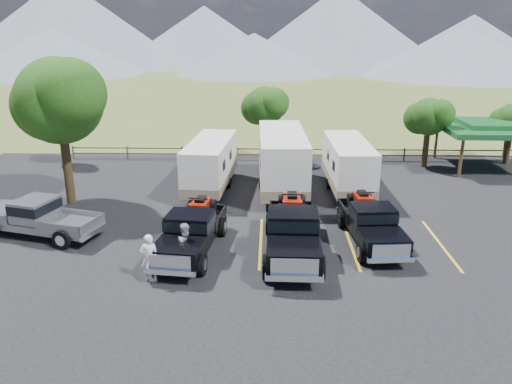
{
  "coord_description": "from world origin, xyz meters",
  "views": [
    {
      "loc": [
        -1.62,
        -16.52,
        9.25
      ],
      "look_at": [
        -2.28,
        6.43,
        1.6
      ],
      "focal_mm": 35.0,
      "sensor_mm": 36.0,
      "label": 1
    }
  ],
  "objects_px": {
    "trailer_right": "(348,165)",
    "person_a": "(149,258)",
    "pickup_silver": "(39,217)",
    "person_b": "(186,246)",
    "rig_center": "(293,230)",
    "trailer_left": "(211,164)",
    "rig_left": "(192,230)",
    "trailer_center": "(282,161)",
    "pavilion": "(488,128)",
    "rig_right": "(371,222)",
    "tree_big_nw": "(59,101)"
  },
  "relations": [
    {
      "from": "rig_right",
      "to": "trailer_right",
      "type": "relative_size",
      "value": 0.71
    },
    {
      "from": "rig_center",
      "to": "trailer_right",
      "type": "height_order",
      "value": "trailer_right"
    },
    {
      "from": "pavilion",
      "to": "trailer_right",
      "type": "xyz_separation_m",
      "value": [
        -10.08,
        -5.39,
        -1.22
      ]
    },
    {
      "from": "tree_big_nw",
      "to": "trailer_left",
      "type": "height_order",
      "value": "tree_big_nw"
    },
    {
      "from": "tree_big_nw",
      "to": "person_a",
      "type": "relative_size",
      "value": 4.08
    },
    {
      "from": "rig_right",
      "to": "trailer_right",
      "type": "xyz_separation_m",
      "value": [
        0.03,
        7.38,
        0.59
      ]
    },
    {
      "from": "tree_big_nw",
      "to": "trailer_right",
      "type": "xyz_separation_m",
      "value": [
        15.47,
        2.58,
        -4.02
      ]
    },
    {
      "from": "pavilion",
      "to": "trailer_left",
      "type": "distance_m",
      "value": 18.93
    },
    {
      "from": "pavilion",
      "to": "person_a",
      "type": "relative_size",
      "value": 3.23
    },
    {
      "from": "rig_center",
      "to": "trailer_left",
      "type": "bearing_deg",
      "value": 118.22
    },
    {
      "from": "trailer_left",
      "to": "rig_left",
      "type": "bearing_deg",
      "value": -84.6
    },
    {
      "from": "rig_left",
      "to": "pickup_silver",
      "type": "height_order",
      "value": "rig_left"
    },
    {
      "from": "rig_left",
      "to": "rig_center",
      "type": "distance_m",
      "value": 4.28
    },
    {
      "from": "rig_right",
      "to": "trailer_left",
      "type": "distance_m",
      "value": 10.89
    },
    {
      "from": "trailer_right",
      "to": "person_a",
      "type": "xyz_separation_m",
      "value": [
        -9.02,
        -11.32,
        -0.57
      ]
    },
    {
      "from": "tree_big_nw",
      "to": "pickup_silver",
      "type": "distance_m",
      "value": 6.54
    },
    {
      "from": "pickup_silver",
      "to": "rig_left",
      "type": "bearing_deg",
      "value": 94.43
    },
    {
      "from": "rig_center",
      "to": "trailer_left",
      "type": "height_order",
      "value": "trailer_left"
    },
    {
      "from": "rig_left",
      "to": "person_b",
      "type": "distance_m",
      "value": 1.53
    },
    {
      "from": "pavilion",
      "to": "rig_right",
      "type": "relative_size",
      "value": 1.03
    },
    {
      "from": "rig_left",
      "to": "person_b",
      "type": "relative_size",
      "value": 3.29
    },
    {
      "from": "trailer_center",
      "to": "rig_left",
      "type": "bearing_deg",
      "value": -117.11
    },
    {
      "from": "rig_center",
      "to": "trailer_center",
      "type": "height_order",
      "value": "trailer_center"
    },
    {
      "from": "trailer_center",
      "to": "person_b",
      "type": "distance_m",
      "value": 10.82
    },
    {
      "from": "rig_center",
      "to": "pickup_silver",
      "type": "height_order",
      "value": "rig_center"
    },
    {
      "from": "pavilion",
      "to": "rig_right",
      "type": "distance_m",
      "value": 16.39
    },
    {
      "from": "pavilion",
      "to": "person_b",
      "type": "bearing_deg",
      "value": -139.07
    },
    {
      "from": "trailer_center",
      "to": "trailer_right",
      "type": "bearing_deg",
      "value": -0.21
    },
    {
      "from": "trailer_left",
      "to": "trailer_center",
      "type": "bearing_deg",
      "value": 2.68
    },
    {
      "from": "rig_center",
      "to": "person_b",
      "type": "distance_m",
      "value": 4.5
    },
    {
      "from": "rig_center",
      "to": "rig_right",
      "type": "height_order",
      "value": "rig_center"
    },
    {
      "from": "rig_right",
      "to": "trailer_left",
      "type": "relative_size",
      "value": 0.71
    },
    {
      "from": "trailer_center",
      "to": "pickup_silver",
      "type": "xyz_separation_m",
      "value": [
        -11.23,
        -7.07,
        -0.88
      ]
    },
    {
      "from": "person_a",
      "to": "trailer_right",
      "type": "bearing_deg",
      "value": -134.34
    },
    {
      "from": "pavilion",
      "to": "pickup_silver",
      "type": "distance_m",
      "value": 28.18
    },
    {
      "from": "pickup_silver",
      "to": "person_a",
      "type": "height_order",
      "value": "person_a"
    },
    {
      "from": "rig_left",
      "to": "pavilion",
      "type": "bearing_deg",
      "value": 44.5
    },
    {
      "from": "rig_right",
      "to": "person_a",
      "type": "bearing_deg",
      "value": -161.31
    },
    {
      "from": "pavilion",
      "to": "person_b",
      "type": "xyz_separation_m",
      "value": [
        -17.91,
        -15.53,
        -1.81
      ]
    },
    {
      "from": "pickup_silver",
      "to": "person_a",
      "type": "bearing_deg",
      "value": 71.23
    },
    {
      "from": "trailer_left",
      "to": "rig_center",
      "type": "bearing_deg",
      "value": -58.63
    },
    {
      "from": "rig_left",
      "to": "pickup_silver",
      "type": "bearing_deg",
      "value": 175.36
    },
    {
      "from": "trailer_right",
      "to": "trailer_center",
      "type": "bearing_deg",
      "value": -179.57
    },
    {
      "from": "rig_right",
      "to": "trailer_center",
      "type": "distance_m",
      "value": 8.25
    },
    {
      "from": "tree_big_nw",
      "to": "person_a",
      "type": "bearing_deg",
      "value": -53.58
    },
    {
      "from": "pickup_silver",
      "to": "person_b",
      "type": "height_order",
      "value": "person_b"
    },
    {
      "from": "pavilion",
      "to": "person_b",
      "type": "relative_size",
      "value": 3.29
    },
    {
      "from": "person_b",
      "to": "pavilion",
      "type": "bearing_deg",
      "value": -12.52
    },
    {
      "from": "rig_right",
      "to": "person_b",
      "type": "relative_size",
      "value": 3.18
    },
    {
      "from": "rig_left",
      "to": "person_b",
      "type": "xyz_separation_m",
      "value": [
        0.02,
        -1.53,
        -0.03
      ]
    }
  ]
}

